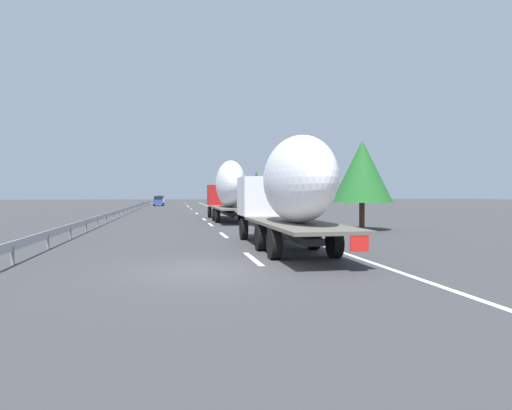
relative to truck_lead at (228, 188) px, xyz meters
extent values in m
plane|color=#38383A|center=(16.64, 3.60, -2.73)|extent=(260.00, 260.00, 0.00)
cube|color=white|center=(-21.36, 1.80, -2.72)|extent=(3.20, 0.20, 0.01)
cube|color=white|center=(-12.33, 1.80, -2.72)|extent=(3.20, 0.20, 0.01)
cube|color=white|center=(-3.88, 1.80, -2.72)|extent=(3.20, 0.20, 0.01)
cube|color=white|center=(2.88, 1.80, -2.72)|extent=(3.20, 0.20, 0.01)
cube|color=white|center=(15.01, 1.80, -2.72)|extent=(3.20, 0.20, 0.01)
cube|color=white|center=(30.32, 1.80, -2.72)|extent=(3.20, 0.20, 0.01)
cube|color=white|center=(41.45, 1.80, -2.72)|extent=(3.20, 0.20, 0.01)
cube|color=white|center=(50.58, 1.80, -2.72)|extent=(3.20, 0.20, 0.01)
cube|color=white|center=(46.63, 1.80, -2.72)|extent=(3.20, 0.20, 0.01)
cube|color=white|center=(66.16, 1.80, -2.72)|extent=(3.20, 0.20, 0.01)
cube|color=white|center=(21.64, -1.90, -2.72)|extent=(110.00, 0.20, 0.01)
cube|color=#B21919|center=(5.61, 0.00, -0.58)|extent=(2.40, 2.50, 1.90)
cube|color=black|center=(6.71, 0.00, -0.08)|extent=(0.08, 2.12, 0.80)
cube|color=#262628|center=(2.47, 0.00, -2.06)|extent=(11.58, 0.70, 0.24)
cube|color=#59544C|center=(-0.68, 0.00, -1.59)|extent=(10.19, 2.50, 0.12)
ellipsoid|color=white|center=(-1.15, 0.00, 0.33)|extent=(7.48, 2.20, 3.72)
cube|color=red|center=(-5.75, -0.69, -1.83)|extent=(0.04, 0.56, 0.56)
cylinder|color=black|center=(5.61, 1.10, -2.21)|extent=(1.04, 0.30, 1.04)
cylinder|color=black|center=(5.61, -1.10, -2.21)|extent=(1.04, 0.30, 1.04)
cylinder|color=black|center=(0.52, 1.10, -2.21)|extent=(1.04, 0.35, 1.04)
cylinder|color=black|center=(0.52, -1.10, -2.21)|extent=(1.04, 0.35, 1.04)
cylinder|color=black|center=(-1.88, 1.10, -2.21)|extent=(1.04, 0.35, 1.04)
cylinder|color=black|center=(-1.88, -1.10, -2.21)|extent=(1.04, 0.35, 1.04)
cube|color=silver|center=(-14.92, 0.00, -0.58)|extent=(2.40, 2.50, 1.90)
cube|color=black|center=(-13.82, 0.00, -0.08)|extent=(0.08, 2.12, 0.80)
cube|color=#262628|center=(-17.67, 0.00, -2.06)|extent=(10.12, 0.70, 0.24)
cube|color=#59544C|center=(-20.42, 0.00, -1.59)|extent=(8.60, 2.50, 0.12)
ellipsoid|color=white|center=(-20.61, 0.00, 0.08)|extent=(6.42, 2.20, 3.21)
cube|color=red|center=(-24.69, -0.69, -1.83)|extent=(0.04, 0.56, 0.56)
cylinder|color=black|center=(-14.92, 1.10, -2.21)|extent=(1.04, 0.30, 1.04)
cylinder|color=black|center=(-14.92, -1.10, -2.21)|extent=(1.04, 0.30, 1.04)
cylinder|color=black|center=(-19.22, 1.10, -2.21)|extent=(1.04, 0.35, 1.04)
cylinder|color=black|center=(-19.22, -1.10, -2.21)|extent=(1.04, 0.35, 1.04)
cylinder|color=black|center=(-21.62, 1.10, -2.21)|extent=(1.04, 0.35, 1.04)
cylinder|color=black|center=(-21.62, -1.10, -2.21)|extent=(1.04, 0.35, 1.04)
cube|color=#28479E|center=(48.96, 7.15, -1.99)|extent=(4.41, 1.76, 0.84)
cube|color=black|center=(48.63, 7.15, -1.24)|extent=(2.43, 1.55, 0.65)
cylinder|color=black|center=(50.33, 7.93, -2.41)|extent=(0.64, 0.22, 0.64)
cylinder|color=black|center=(50.33, 6.38, -2.41)|extent=(0.64, 0.22, 0.64)
cylinder|color=black|center=(47.59, 7.93, -2.41)|extent=(0.64, 0.22, 0.64)
cylinder|color=black|center=(47.59, 6.38, -2.41)|extent=(0.64, 0.22, 0.64)
cube|color=white|center=(62.38, 7.19, -1.99)|extent=(4.11, 1.71, 0.84)
cube|color=black|center=(62.07, 7.19, -1.24)|extent=(2.26, 1.50, 0.66)
cylinder|color=black|center=(63.65, 7.95, -2.41)|extent=(0.64, 0.22, 0.64)
cylinder|color=black|center=(63.65, 6.44, -2.41)|extent=(0.64, 0.22, 0.64)
cylinder|color=black|center=(61.10, 7.95, -2.41)|extent=(0.64, 0.22, 0.64)
cylinder|color=black|center=(61.10, 6.44, -2.41)|extent=(0.64, 0.22, 0.64)
cylinder|color=gray|center=(26.77, -3.10, -1.40)|extent=(0.10, 0.10, 2.65)
cube|color=#2D569E|center=(26.77, -3.10, 0.27)|extent=(0.06, 0.90, 0.70)
cylinder|color=#472D19|center=(-10.58, -7.07, -1.86)|extent=(0.34, 0.34, 1.74)
cone|color=#1E5B23|center=(-10.58, -7.07, 0.93)|extent=(3.78, 3.78, 3.84)
cylinder|color=#472D19|center=(16.65, -8.11, -1.96)|extent=(0.34, 0.34, 1.53)
cone|color=#194C1E|center=(16.65, -8.11, 0.57)|extent=(3.09, 3.09, 3.54)
cylinder|color=#472D19|center=(37.61, -9.49, -1.78)|extent=(0.29, 0.29, 1.89)
cone|color=#194C1E|center=(37.61, -9.49, 1.29)|extent=(2.56, 2.56, 4.25)
cylinder|color=#472D19|center=(39.33, -6.59, -2.00)|extent=(0.31, 0.31, 1.45)
cone|color=#194C1E|center=(39.33, -6.59, 1.26)|extent=(3.30, 3.30, 5.07)
cube|color=#9EA0A5|center=(19.64, 9.60, -2.13)|extent=(94.00, 0.06, 0.32)
cube|color=slate|center=(-21.23, 9.60, -2.43)|extent=(0.10, 0.10, 0.60)
cube|color=slate|center=(-17.14, 9.60, -2.43)|extent=(0.10, 0.10, 0.60)
cube|color=slate|center=(-13.06, 9.60, -2.43)|extent=(0.10, 0.10, 0.60)
cube|color=slate|center=(-8.97, 9.60, -2.43)|extent=(0.10, 0.10, 0.60)
cube|color=slate|center=(-4.88, 9.60, -2.43)|extent=(0.10, 0.10, 0.60)
cube|color=slate|center=(-0.80, 9.60, -2.43)|extent=(0.10, 0.10, 0.60)
cube|color=slate|center=(3.29, 9.60, -2.43)|extent=(0.10, 0.10, 0.60)
cube|color=slate|center=(7.38, 9.60, -2.43)|extent=(0.10, 0.10, 0.60)
cube|color=slate|center=(11.46, 9.60, -2.43)|extent=(0.10, 0.10, 0.60)
cube|color=slate|center=(15.55, 9.60, -2.43)|extent=(0.10, 0.10, 0.60)
cube|color=slate|center=(19.64, 9.60, -2.43)|extent=(0.10, 0.10, 0.60)
cube|color=slate|center=(23.73, 9.60, -2.43)|extent=(0.10, 0.10, 0.60)
cube|color=slate|center=(27.81, 9.60, -2.43)|extent=(0.10, 0.10, 0.60)
cube|color=slate|center=(31.90, 9.60, -2.43)|extent=(0.10, 0.10, 0.60)
cube|color=slate|center=(35.99, 9.60, -2.43)|extent=(0.10, 0.10, 0.60)
cube|color=slate|center=(40.07, 9.60, -2.43)|extent=(0.10, 0.10, 0.60)
cube|color=slate|center=(44.16, 9.60, -2.43)|extent=(0.10, 0.10, 0.60)
cube|color=slate|center=(48.25, 9.60, -2.43)|extent=(0.10, 0.10, 0.60)
cube|color=slate|center=(52.33, 9.60, -2.43)|extent=(0.10, 0.10, 0.60)
cube|color=slate|center=(56.42, 9.60, -2.43)|extent=(0.10, 0.10, 0.60)
cube|color=slate|center=(60.51, 9.60, -2.43)|extent=(0.10, 0.10, 0.60)
cube|color=slate|center=(64.59, 9.60, -2.43)|extent=(0.10, 0.10, 0.60)
camera|label=1|loc=(-36.57, 4.56, -0.45)|focal=31.18mm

